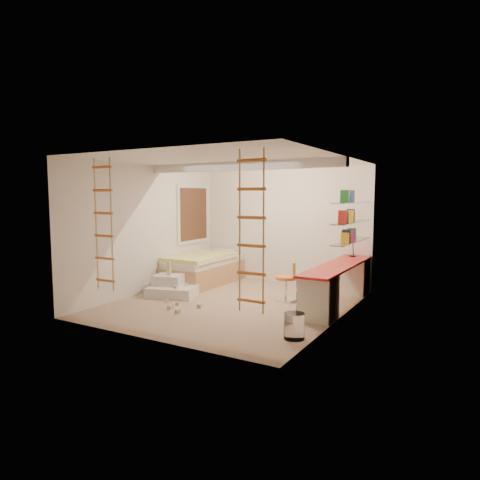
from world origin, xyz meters
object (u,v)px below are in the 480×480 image
Objects in this scene: desk at (338,283)px; swivel_chair at (287,286)px; play_platform at (172,288)px; bed at (204,269)px.

swivel_chair is (-0.94, -0.14, -0.13)m from desk.
play_platform is at bearing -159.90° from swivel_chair.
play_platform is (-3.07, -0.92, -0.25)m from desk.
play_platform is (-2.14, -0.78, -0.12)m from swivel_chair.
swivel_chair is at bearing -12.60° from bed.
desk is at bearing -6.49° from bed.
desk reaches higher than play_platform.
desk is 2.58× the size of play_platform.
bed is at bearing 167.40° from swivel_chair.
desk reaches higher than swivel_chair.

